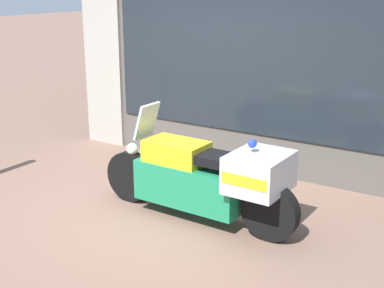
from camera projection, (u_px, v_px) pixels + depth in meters
The scene contains 4 objects.
ground_plane at pixel (148, 209), 6.18m from camera, with size 60.00×60.00×0.00m, color #7A5B4C.
shop_building at pixel (212, 44), 7.47m from camera, with size 5.03×0.55×3.35m.
window_display at pixel (249, 131), 7.53m from camera, with size 3.88×0.30×2.10m.
paramedic_motorcycle at pixel (207, 177), 5.71m from camera, with size 2.44×0.67×1.22m.
Camera 1 is at (3.48, -4.53, 2.53)m, focal length 50.00 mm.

